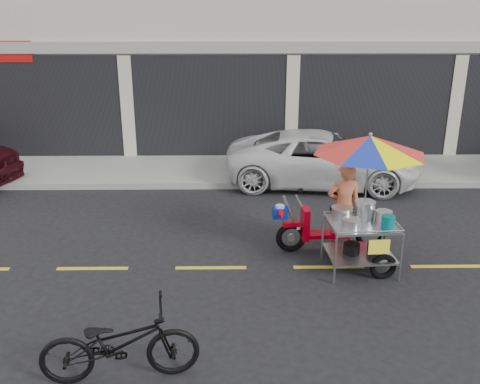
{
  "coord_description": "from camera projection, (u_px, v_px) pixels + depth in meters",
  "views": [
    {
      "loc": [
        -1.61,
        -8.08,
        4.27
      ],
      "look_at": [
        -1.5,
        0.6,
        1.15
      ],
      "focal_mm": 40.0,
      "sensor_mm": 36.0,
      "label": 1
    }
  ],
  "objects": [
    {
      "name": "food_vendor_rig",
      "position": [
        358.0,
        181.0,
        8.8
      ],
      "size": [
        2.42,
        1.91,
        2.34
      ],
      "rotation": [
        0.0,
        0.0,
        0.07
      ],
      "color": "black",
      "rests_on": "ground"
    },
    {
      "name": "near_bicycle",
      "position": [
        120.0,
        343.0,
        6.25
      ],
      "size": [
        1.93,
        0.89,
        0.98
      ],
      "primitive_type": "imported",
      "rotation": [
        0.0,
        0.0,
        1.7
      ],
      "color": "black",
      "rests_on": "ground"
    },
    {
      "name": "sidewalk",
      "position": [
        294.0,
        168.0,
        14.21
      ],
      "size": [
        45.0,
        3.0,
        0.15
      ],
      "primitive_type": "cube",
      "color": "gray",
      "rests_on": "ground"
    },
    {
      "name": "white_pickup",
      "position": [
        323.0,
        159.0,
        12.98
      ],
      "size": [
        4.83,
        2.65,
        1.28
      ],
      "primitive_type": "imported",
      "rotation": [
        0.0,
        0.0,
        1.46
      ],
      "color": "silver",
      "rests_on": "ground"
    },
    {
      "name": "shophouse_block",
      "position": [
        367.0,
        1.0,
        17.63
      ],
      "size": [
        36.0,
        8.11,
        10.4
      ],
      "color": "beige",
      "rests_on": "ground"
    },
    {
      "name": "ground",
      "position": [
        329.0,
        267.0,
        9.06
      ],
      "size": [
        90.0,
        90.0,
        0.0
      ],
      "primitive_type": "plane",
      "color": "black"
    },
    {
      "name": "centerline",
      "position": [
        329.0,
        267.0,
        9.06
      ],
      "size": [
        42.0,
        0.1,
        0.01
      ],
      "primitive_type": "cube",
      "color": "gold",
      "rests_on": "ground"
    }
  ]
}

